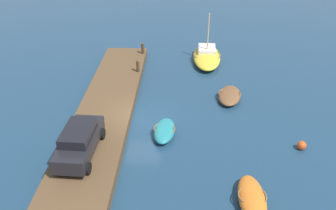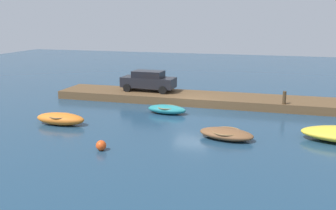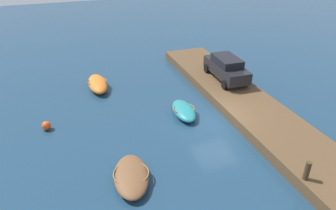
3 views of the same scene
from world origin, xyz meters
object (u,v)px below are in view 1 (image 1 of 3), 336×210
at_px(dinghy_teal, 164,131).
at_px(mooring_post_west, 143,48).
at_px(mooring_post_mid_west, 138,66).
at_px(marker_buoy, 302,145).
at_px(rowboat_orange, 252,198).
at_px(rowboat_brown, 230,95).
at_px(parked_car, 79,141).
at_px(sailboat_yellow, 207,56).

distance_m(dinghy_teal, mooring_post_west, 11.95).
relative_size(dinghy_teal, mooring_post_mid_west, 3.12).
bearing_deg(marker_buoy, mooring_post_mid_west, -130.01).
relative_size(rowboat_orange, mooring_post_west, 3.39).
height_order(rowboat_brown, mooring_post_mid_west, mooring_post_mid_west).
bearing_deg(parked_car, mooring_post_mid_west, 172.14).
xyz_separation_m(mooring_post_west, mooring_post_mid_west, (3.81, 0.00, -0.02)).
relative_size(mooring_post_west, mooring_post_mid_west, 1.04).
distance_m(mooring_post_west, parked_car, 14.66).
bearing_deg(rowboat_orange, rowboat_brown, 179.58).
relative_size(rowboat_brown, sailboat_yellow, 0.56).
bearing_deg(parked_car, sailboat_yellow, 154.63).
distance_m(rowboat_orange, marker_buoy, 5.81).
bearing_deg(mooring_post_mid_west, rowboat_orange, 27.53).
xyz_separation_m(rowboat_brown, mooring_post_west, (-6.90, -7.05, 0.80)).
height_order(dinghy_teal, rowboat_brown, dinghy_teal).
bearing_deg(sailboat_yellow, mooring_post_mid_west, -54.26).
xyz_separation_m(sailboat_yellow, parked_car, (14.59, -7.66, 1.03)).
xyz_separation_m(rowboat_brown, sailboat_yellow, (-6.96, -1.32, 0.16)).
relative_size(mooring_post_west, marker_buoy, 1.80).
height_order(dinghy_teal, sailboat_yellow, sailboat_yellow).
xyz_separation_m(rowboat_orange, sailboat_yellow, (-17.36, -1.30, 0.08)).
height_order(rowboat_orange, sailboat_yellow, sailboat_yellow).
relative_size(rowboat_brown, parked_car, 0.74).
bearing_deg(dinghy_teal, marker_buoy, 86.94).
relative_size(rowboat_brown, rowboat_orange, 1.02).
xyz_separation_m(dinghy_teal, sailboat_yellow, (-11.71, 3.20, 0.15)).
distance_m(dinghy_teal, parked_car, 5.44).
xyz_separation_m(rowboat_orange, mooring_post_west, (-17.30, -7.03, 0.72)).
bearing_deg(dinghy_teal, sailboat_yellow, 169.39).
distance_m(dinghy_teal, marker_buoy, 8.21).
xyz_separation_m(mooring_post_west, marker_buoy, (12.76, 10.67, -0.83)).
distance_m(rowboat_orange, parked_car, 9.45).
relative_size(mooring_post_mid_west, parked_car, 0.20).
bearing_deg(rowboat_orange, mooring_post_west, -158.20).
xyz_separation_m(dinghy_teal, rowboat_brown, (-4.75, 4.52, -0.01)).
bearing_deg(sailboat_yellow, dinghy_teal, -13.56).
bearing_deg(mooring_post_mid_west, rowboat_brown, 66.31).
distance_m(rowboat_brown, sailboat_yellow, 7.08).
xyz_separation_m(mooring_post_mid_west, marker_buoy, (8.95, 10.67, -0.81)).
bearing_deg(mooring_post_mid_west, parked_car, -10.21).
bearing_deg(rowboat_brown, marker_buoy, 41.92).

